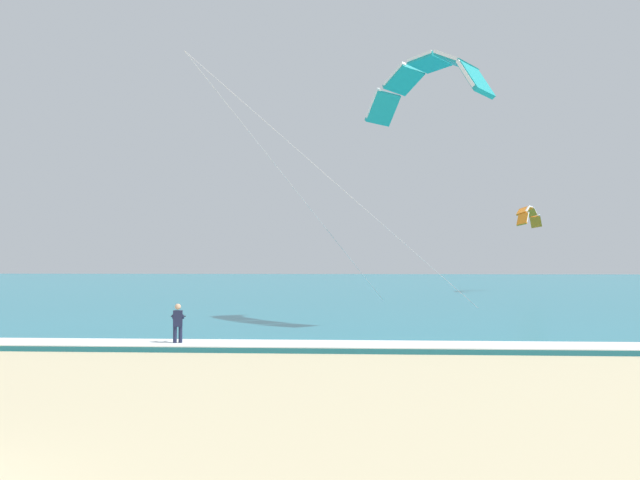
{
  "coord_description": "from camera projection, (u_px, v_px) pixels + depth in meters",
  "views": [
    {
      "loc": [
        6.88,
        -8.12,
        3.32
      ],
      "look_at": [
        5.38,
        18.79,
        4.15
      ],
      "focal_mm": 36.37,
      "sensor_mm": 36.0,
      "label": 1
    }
  ],
  "objects": [
    {
      "name": "surfboard",
      "position": [
        178.0,
        349.0,
        24.0
      ],
      "size": [
        0.74,
        1.46,
        0.09
      ],
      "color": "yellow",
      "rests_on": "ground"
    },
    {
      "name": "kitesurfer",
      "position": [
        178.0,
        324.0,
        24.04
      ],
      "size": [
        0.6,
        0.59,
        1.69
      ],
      "color": "#191E38",
      "rests_on": "ground"
    },
    {
      "name": "sea",
      "position": [
        302.0,
        285.0,
        83.02
      ],
      "size": [
        200.0,
        120.0,
        0.2
      ],
      "primitive_type": "cube",
      "color": "teal",
      "rests_on": "ground"
    },
    {
      "name": "kite_distant",
      "position": [
        528.0,
        214.0,
        62.7
      ],
      "size": [
        3.59,
        5.28,
        2.06
      ],
      "color": "orange"
    },
    {
      "name": "kite_primary",
      "position": [
        426.0,
        79.0,
        31.48
      ],
      "size": [
        12.77,
        10.68,
        12.05
      ],
      "color": "teal"
    },
    {
      "name": "surf_foam",
      "position": [
        172.0,
        343.0,
        24.15
      ],
      "size": [
        200.0,
        2.07,
        0.04
      ],
      "primitive_type": "cube",
      "color": "white",
      "rests_on": "sea"
    }
  ]
}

